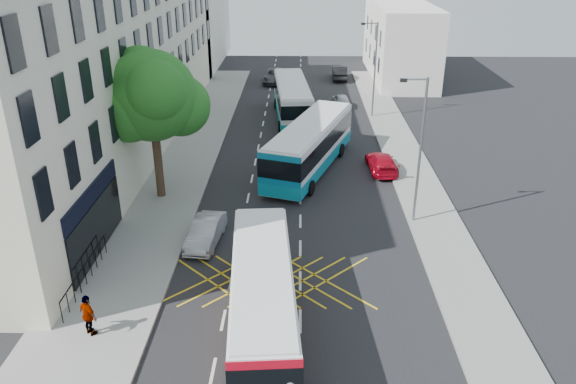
# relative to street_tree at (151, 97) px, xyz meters

# --- Properties ---
(ground) EXTENTS (120.00, 120.00, 0.00)m
(ground) POSITION_rel_street_tree_xyz_m (8.51, -14.97, -6.29)
(ground) COLOR black
(ground) RESTS_ON ground
(pavement_left) EXTENTS (5.00, 70.00, 0.15)m
(pavement_left) POSITION_rel_street_tree_xyz_m (0.01, 0.03, -6.22)
(pavement_left) COLOR gray
(pavement_left) RESTS_ON ground
(pavement_right) EXTENTS (3.00, 70.00, 0.15)m
(pavement_right) POSITION_rel_street_tree_xyz_m (16.01, 0.03, -6.22)
(pavement_right) COLOR gray
(pavement_right) RESTS_ON ground
(terrace_main) EXTENTS (8.30, 45.00, 13.50)m
(terrace_main) POSITION_rel_street_tree_xyz_m (-5.49, 9.52, 0.46)
(terrace_main) COLOR beige
(terrace_main) RESTS_ON ground
(terrace_far) EXTENTS (8.00, 20.00, 10.00)m
(terrace_far) POSITION_rel_street_tree_xyz_m (-5.49, 40.03, -1.29)
(terrace_far) COLOR silver
(terrace_far) RESTS_ON ground
(building_right) EXTENTS (6.00, 18.00, 8.00)m
(building_right) POSITION_rel_street_tree_xyz_m (19.51, 33.03, -2.29)
(building_right) COLOR silver
(building_right) RESTS_ON ground
(street_tree) EXTENTS (6.30, 5.70, 8.80)m
(street_tree) POSITION_rel_street_tree_xyz_m (0.00, 0.00, 0.00)
(street_tree) COLOR #382619
(street_tree) RESTS_ON pavement_left
(lamp_near) EXTENTS (1.45, 0.15, 8.00)m
(lamp_near) POSITION_rel_street_tree_xyz_m (14.71, -2.97, -1.68)
(lamp_near) COLOR slate
(lamp_near) RESTS_ON pavement_right
(lamp_far) EXTENTS (1.45, 0.15, 8.00)m
(lamp_far) POSITION_rel_street_tree_xyz_m (14.71, 17.03, -1.68)
(lamp_far) COLOR slate
(lamp_far) RESTS_ON pavement_right
(railings) EXTENTS (0.08, 5.60, 1.14)m
(railings) POSITION_rel_street_tree_xyz_m (-1.19, -9.67, -5.57)
(railings) COLOR black
(railings) RESTS_ON pavement_left
(bus_near) EXTENTS (3.21, 10.54, 2.92)m
(bus_near) POSITION_rel_street_tree_xyz_m (7.01, -12.41, -4.75)
(bus_near) COLOR silver
(bus_near) RESTS_ON ground
(bus_mid) EXTENTS (6.37, 12.00, 3.31)m
(bus_mid) POSITION_rel_street_tree_xyz_m (9.12, 4.69, -4.55)
(bus_mid) COLOR silver
(bus_mid) RESTS_ON ground
(bus_far) EXTENTS (3.64, 11.54, 3.19)m
(bus_far) POSITION_rel_street_tree_xyz_m (7.77, 16.68, -4.61)
(bus_far) COLOR silver
(bus_far) RESTS_ON ground
(parked_car_silver) EXTENTS (1.79, 4.05, 1.29)m
(parked_car_silver) POSITION_rel_street_tree_xyz_m (3.61, -5.52, -5.65)
(parked_car_silver) COLOR #A5A7AD
(parked_car_silver) RESTS_ON ground
(red_hatchback) EXTENTS (2.00, 4.36, 1.24)m
(red_hatchback) POSITION_rel_street_tree_xyz_m (14.01, 4.58, -5.67)
(red_hatchback) COLOR #B1071B
(red_hatchback) RESTS_ON ground
(distant_car_grey) EXTENTS (2.81, 5.42, 1.46)m
(distant_car_grey) POSITION_rel_street_tree_xyz_m (5.77, 29.86, -5.56)
(distant_car_grey) COLOR #424349
(distant_car_grey) RESTS_ON ground
(distant_car_silver) EXTENTS (1.73, 3.55, 1.17)m
(distant_car_silver) POSITION_rel_street_tree_xyz_m (12.31, 20.63, -5.71)
(distant_car_silver) COLOR #9D9FA5
(distant_car_silver) RESTS_ON ground
(distant_car_dark) EXTENTS (1.72, 4.58, 1.49)m
(distant_car_dark) POSITION_rel_street_tree_xyz_m (12.85, 31.60, -5.55)
(distant_car_dark) COLOR black
(distant_car_dark) RESTS_ON ground
(pedestrian_far) EXTENTS (1.10, 0.99, 1.79)m
(pedestrian_far) POSITION_rel_street_tree_xyz_m (0.21, -13.14, -5.25)
(pedestrian_far) COLOR gray
(pedestrian_far) RESTS_ON pavement_left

